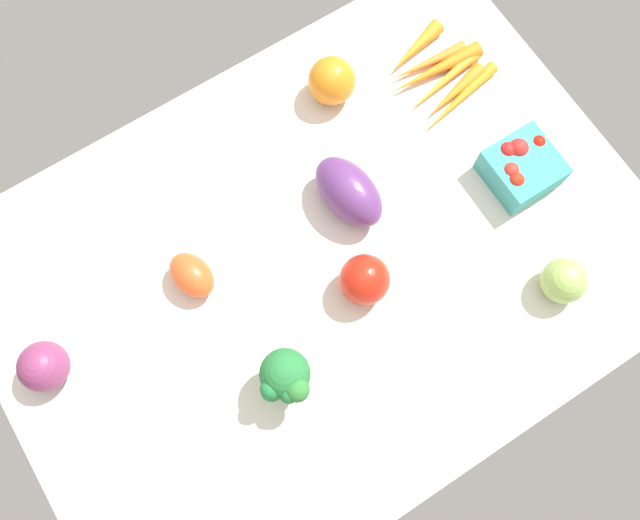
{
  "coord_description": "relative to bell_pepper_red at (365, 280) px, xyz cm",
  "views": [
    {
      "loc": [
        15.54,
        24.49,
        104.2
      ],
      "look_at": [
        0.0,
        0.0,
        4.0
      ],
      "focal_mm": 37.66,
      "sensor_mm": 36.0,
      "label": 1
    }
  ],
  "objects": [
    {
      "name": "bell_pepper_red",
      "position": [
        0.0,
        0.0,
        0.0
      ],
      "size": [
        10.98,
        10.98,
        8.2
      ],
      "primitive_type": "ellipsoid",
      "rotation": [
        0.0,
        0.0,
        0.82
      ],
      "color": "red",
      "rests_on": "tablecloth"
    },
    {
      "name": "eggplant",
      "position": [
        -5.78,
        -13.28,
        -0.13
      ],
      "size": [
        9.56,
        14.28,
        7.95
      ],
      "primitive_type": "ellipsoid",
      "rotation": [
        0.0,
        0.0,
        4.84
      ],
      "color": "#5D316E",
      "rests_on": "tablecloth"
    },
    {
      "name": "heirloom_tomato_green",
      "position": [
        -25.61,
        16.27,
        -0.55
      ],
      "size": [
        7.1,
        7.1,
        7.1
      ],
      "primitive_type": "sphere",
      "color": "#90B755",
      "rests_on": "tablecloth"
    },
    {
      "name": "broccoli_head",
      "position": [
        17.94,
        6.35,
        2.45
      ],
      "size": [
        8.09,
        8.41,
        10.34
      ],
      "color": "#A9C173",
      "rests_on": "tablecloth"
    },
    {
      "name": "red_onion_center",
      "position": [
        46.82,
        -14.3,
        -0.35
      ],
      "size": [
        7.5,
        7.5,
        7.5
      ],
      "primitive_type": "sphere",
      "color": "#7C315A",
      "rests_on": "tablecloth"
    },
    {
      "name": "tablecloth",
      "position": [
        3.71,
        -6.74,
        -5.1
      ],
      "size": [
        104.0,
        76.0,
        2.0
      ],
      "primitive_type": "cube",
      "color": "silver",
      "rests_on": "ground"
    },
    {
      "name": "bell_pepper_orange",
      "position": [
        -14.17,
        -31.27,
        -0.07
      ],
      "size": [
        9.46,
        9.46,
        8.06
      ],
      "primitive_type": "ellipsoid",
      "rotation": [
        0.0,
        0.0,
        2.92
      ],
      "color": "orange",
      "rests_on": "tablecloth"
    },
    {
      "name": "berry_basket",
      "position": [
        -31.72,
        -2.33,
        -0.97
      ],
      "size": [
        10.47,
        10.47,
        6.82
      ],
      "color": "teal",
      "rests_on": "tablecloth"
    },
    {
      "name": "roma_tomato",
      "position": [
        21.75,
        -15.04,
        -1.24
      ],
      "size": [
        7.31,
        9.14,
        5.72
      ],
      "primitive_type": "ellipsoid",
      "rotation": [
        0.0,
        0.0,
        4.93
      ],
      "color": "#E45323",
      "rests_on": "tablecloth"
    },
    {
      "name": "carrot_bunch",
      "position": [
        -31.01,
        -23.88,
        -2.81
      ],
      "size": [
        18.12,
        17.9,
        2.87
      ],
      "color": "orange",
      "rests_on": "tablecloth"
    }
  ]
}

